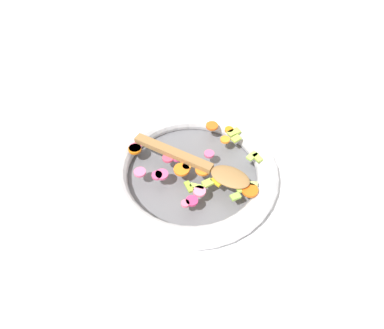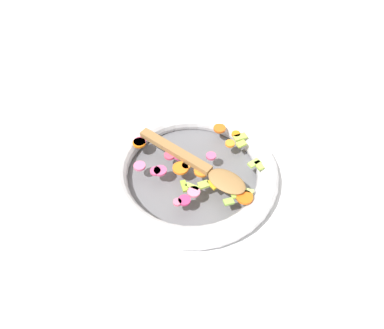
% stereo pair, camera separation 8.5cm
% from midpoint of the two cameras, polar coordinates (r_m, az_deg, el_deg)
% --- Properties ---
extents(ground_plane, '(4.00, 4.00, 0.00)m').
position_cam_midpoint_polar(ground_plane, '(0.89, -2.74, -2.25)').
color(ground_plane, silver).
extents(skillet, '(0.40, 0.40, 0.05)m').
position_cam_midpoint_polar(skillet, '(0.87, -2.79, -1.36)').
color(skillet, slate).
rests_on(skillet, ground_plane).
extents(chopped_vegetables, '(0.29, 0.30, 0.01)m').
position_cam_midpoint_polar(chopped_vegetables, '(0.84, -2.15, -0.36)').
color(chopped_vegetables, orange).
rests_on(chopped_vegetables, skillet).
extents(wooden_spoon, '(0.15, 0.28, 0.01)m').
position_cam_midpoint_polar(wooden_spoon, '(0.83, -1.26, -0.29)').
color(wooden_spoon, olive).
rests_on(wooden_spoon, chopped_vegetables).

